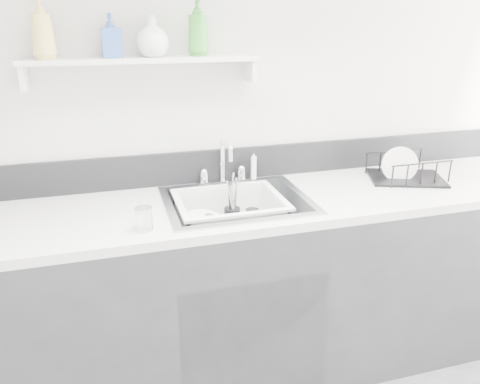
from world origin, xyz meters
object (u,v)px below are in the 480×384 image
object	(u,v)px
sink	(237,219)
dish_rack	(407,167)
wash_tub	(230,217)
counter_run	(237,290)

from	to	relation	value
sink	dish_rack	xyz separation A→B (m)	(0.91, 0.05, 0.15)
wash_tub	counter_run	bearing A→B (deg)	-6.27
sink	dish_rack	size ratio (longest dim) A/B	1.79
counter_run	wash_tub	size ratio (longest dim) A/B	6.68
sink	counter_run	bearing A→B (deg)	0.00
sink	wash_tub	world-z (taller)	wash_tub
sink	dish_rack	world-z (taller)	dish_rack
sink	wash_tub	distance (m)	0.04
counter_run	dish_rack	bearing A→B (deg)	3.19
counter_run	sink	world-z (taller)	sink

